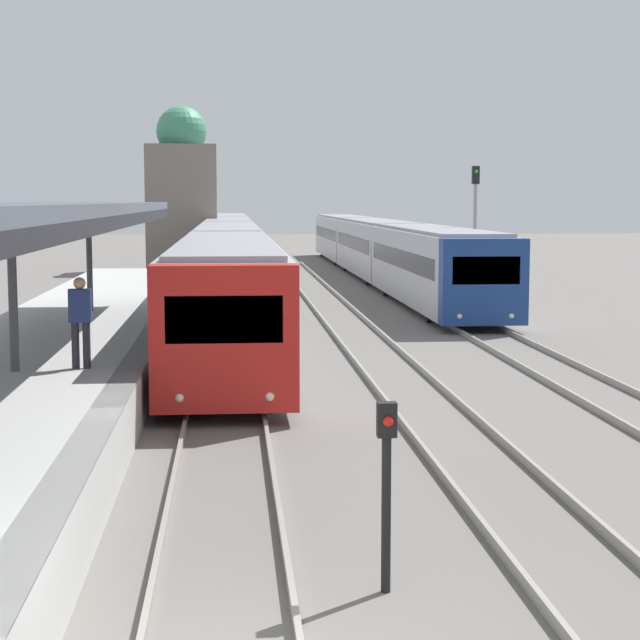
{
  "coord_description": "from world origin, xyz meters",
  "views": [
    {
      "loc": [
        0.13,
        -8.57,
        4.06
      ],
      "look_at": [
        1.95,
        13.22,
        1.6
      ],
      "focal_mm": 60.0,
      "sensor_mm": 36.0,
      "label": 1
    }
  ],
  "objects_px": {
    "train_far": "(377,246)",
    "signal_mast_far": "(475,218)",
    "person_on_platform": "(80,317)",
    "signal_post_near": "(386,476)",
    "train_near": "(228,249)"
  },
  "relations": [
    {
      "from": "person_on_platform",
      "to": "signal_mast_far",
      "type": "height_order",
      "value": "signal_mast_far"
    },
    {
      "from": "train_far",
      "to": "signal_post_near",
      "type": "distance_m",
      "value": 45.38
    },
    {
      "from": "person_on_platform",
      "to": "signal_mast_far",
      "type": "relative_size",
      "value": 0.31
    },
    {
      "from": "signal_post_near",
      "to": "signal_mast_far",
      "type": "distance_m",
      "value": 31.88
    },
    {
      "from": "train_far",
      "to": "signal_mast_far",
      "type": "relative_size",
      "value": 8.91
    },
    {
      "from": "person_on_platform",
      "to": "train_far",
      "type": "xyz_separation_m",
      "value": [
        10.4,
        36.08,
        -0.28
      ]
    },
    {
      "from": "train_near",
      "to": "signal_mast_far",
      "type": "relative_size",
      "value": 12.47
    },
    {
      "from": "person_on_platform",
      "to": "signal_mast_far",
      "type": "bearing_deg",
      "value": 60.67
    },
    {
      "from": "person_on_platform",
      "to": "signal_post_near",
      "type": "relative_size",
      "value": 0.83
    },
    {
      "from": "signal_post_near",
      "to": "person_on_platform",
      "type": "bearing_deg",
      "value": 115.83
    },
    {
      "from": "person_on_platform",
      "to": "signal_mast_far",
      "type": "xyz_separation_m",
      "value": [
        12.3,
        21.9,
        1.41
      ]
    },
    {
      "from": "train_far",
      "to": "person_on_platform",
      "type": "bearing_deg",
      "value": -106.08
    },
    {
      "from": "person_on_platform",
      "to": "train_near",
      "type": "relative_size",
      "value": 0.02
    },
    {
      "from": "train_near",
      "to": "signal_mast_far",
      "type": "distance_m",
      "value": 14.75
    },
    {
      "from": "signal_post_near",
      "to": "signal_mast_far",
      "type": "relative_size",
      "value": 0.37
    }
  ]
}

